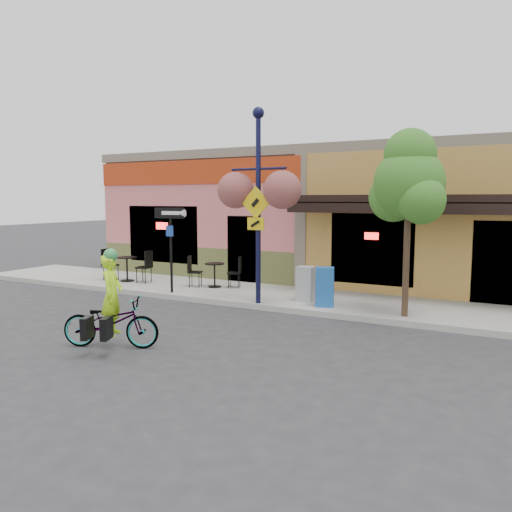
{
  "coord_description": "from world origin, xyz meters",
  "views": [
    {
      "loc": [
        4.92,
        -10.67,
        2.85
      ],
      "look_at": [
        -1.0,
        0.5,
        1.4
      ],
      "focal_mm": 35.0,
      "sensor_mm": 36.0,
      "label": 1
    }
  ],
  "objects_px": {
    "building": "(369,215)",
    "newspaper_box_blue": "(325,287)",
    "street_tree": "(408,223)",
    "cyclist_rider": "(112,308)",
    "lamp_post": "(258,207)",
    "one_way_sign": "(171,250)",
    "newspaper_box_grey": "(305,284)",
    "bicycle": "(111,322)"
  },
  "relations": [
    {
      "from": "building",
      "to": "newspaper_box_blue",
      "type": "xyz_separation_m",
      "value": [
        0.65,
        -6.41,
        -1.6
      ]
    },
    {
      "from": "bicycle",
      "to": "newspaper_box_blue",
      "type": "bearing_deg",
      "value": -50.73
    },
    {
      "from": "cyclist_rider",
      "to": "newspaper_box_blue",
      "type": "height_order",
      "value": "cyclist_rider"
    },
    {
      "from": "cyclist_rider",
      "to": "lamp_post",
      "type": "height_order",
      "value": "lamp_post"
    },
    {
      "from": "lamp_post",
      "to": "street_tree",
      "type": "bearing_deg",
      "value": 7.78
    },
    {
      "from": "bicycle",
      "to": "cyclist_rider",
      "type": "relative_size",
      "value": 1.2
    },
    {
      "from": "bicycle",
      "to": "building",
      "type": "bearing_deg",
      "value": -32.2
    },
    {
      "from": "one_way_sign",
      "to": "bicycle",
      "type": "bearing_deg",
      "value": -74.28
    },
    {
      "from": "street_tree",
      "to": "cyclist_rider",
      "type": "bearing_deg",
      "value": -134.24
    },
    {
      "from": "newspaper_box_grey",
      "to": "street_tree",
      "type": "height_order",
      "value": "street_tree"
    },
    {
      "from": "newspaper_box_grey",
      "to": "bicycle",
      "type": "bearing_deg",
      "value": -111.84
    },
    {
      "from": "cyclist_rider",
      "to": "newspaper_box_blue",
      "type": "bearing_deg",
      "value": -50.27
    },
    {
      "from": "cyclist_rider",
      "to": "street_tree",
      "type": "bearing_deg",
      "value": -66.68
    },
    {
      "from": "building",
      "to": "bicycle",
      "type": "height_order",
      "value": "building"
    },
    {
      "from": "cyclist_rider",
      "to": "building",
      "type": "bearing_deg",
      "value": -31.95
    },
    {
      "from": "newspaper_box_grey",
      "to": "building",
      "type": "bearing_deg",
      "value": 87.72
    },
    {
      "from": "newspaper_box_blue",
      "to": "newspaper_box_grey",
      "type": "height_order",
      "value": "newspaper_box_blue"
    },
    {
      "from": "bicycle",
      "to": "lamp_post",
      "type": "xyz_separation_m",
      "value": [
        0.91,
        4.35,
        2.16
      ]
    },
    {
      "from": "street_tree",
      "to": "bicycle",
      "type": "bearing_deg",
      "value": -134.56
    },
    {
      "from": "building",
      "to": "newspaper_box_blue",
      "type": "distance_m",
      "value": 6.64
    },
    {
      "from": "cyclist_rider",
      "to": "one_way_sign",
      "type": "height_order",
      "value": "one_way_sign"
    },
    {
      "from": "cyclist_rider",
      "to": "street_tree",
      "type": "xyz_separation_m",
      "value": [
        4.54,
        4.66,
        1.53
      ]
    },
    {
      "from": "building",
      "to": "street_tree",
      "type": "height_order",
      "value": "building"
    },
    {
      "from": "lamp_post",
      "to": "building",
      "type": "bearing_deg",
      "value": 84.59
    },
    {
      "from": "building",
      "to": "cyclist_rider",
      "type": "distance_m",
      "value": 11.45
    },
    {
      "from": "lamp_post",
      "to": "one_way_sign",
      "type": "height_order",
      "value": "lamp_post"
    },
    {
      "from": "lamp_post",
      "to": "bicycle",
      "type": "bearing_deg",
      "value": -98.85
    },
    {
      "from": "cyclist_rider",
      "to": "newspaper_box_grey",
      "type": "height_order",
      "value": "cyclist_rider"
    },
    {
      "from": "building",
      "to": "street_tree",
      "type": "bearing_deg",
      "value": -67.88
    },
    {
      "from": "bicycle",
      "to": "cyclist_rider",
      "type": "xyz_separation_m",
      "value": [
        0.05,
        0.0,
        0.29
      ]
    },
    {
      "from": "street_tree",
      "to": "lamp_post",
      "type": "bearing_deg",
      "value": -175.23
    },
    {
      "from": "bicycle",
      "to": "lamp_post",
      "type": "height_order",
      "value": "lamp_post"
    },
    {
      "from": "bicycle",
      "to": "one_way_sign",
      "type": "relative_size",
      "value": 0.77
    },
    {
      "from": "bicycle",
      "to": "street_tree",
      "type": "bearing_deg",
      "value": -66.99
    },
    {
      "from": "bicycle",
      "to": "newspaper_box_grey",
      "type": "height_order",
      "value": "newspaper_box_grey"
    },
    {
      "from": "newspaper_box_grey",
      "to": "street_tree",
      "type": "bearing_deg",
      "value": -13.31
    },
    {
      "from": "one_way_sign",
      "to": "newspaper_box_blue",
      "type": "height_order",
      "value": "one_way_sign"
    },
    {
      "from": "bicycle",
      "to": "newspaper_box_blue",
      "type": "xyz_separation_m",
      "value": [
        2.58,
        4.79,
        0.15
      ]
    },
    {
      "from": "building",
      "to": "one_way_sign",
      "type": "height_order",
      "value": "building"
    },
    {
      "from": "building",
      "to": "newspaper_box_grey",
      "type": "bearing_deg",
      "value": -90.38
    },
    {
      "from": "building",
      "to": "newspaper_box_grey",
      "type": "distance_m",
      "value": 6.22
    },
    {
      "from": "cyclist_rider",
      "to": "newspaper_box_blue",
      "type": "relative_size",
      "value": 1.58
    }
  ]
}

